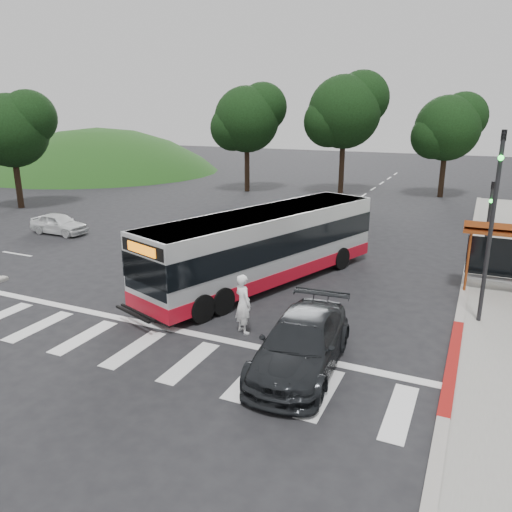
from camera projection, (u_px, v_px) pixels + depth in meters
The scene contains 15 objects.
ground at pixel (213, 296), 19.72m from camera, with size 140.00×140.00×0.00m, color black.
curb_east at pixel (468, 267), 23.09m from camera, with size 0.30×40.00×0.15m, color #9E9991.
curb_east_red at pixel (452, 363), 14.37m from camera, with size 0.32×6.00×0.15m, color maroon.
hillside_nw at pixel (101, 171), 58.64m from camera, with size 44.00×44.00×10.00m, color #1B4215.
crosswalk_ladder at pixel (134, 349), 15.36m from camera, with size 18.00×2.60×0.01m, color silver.
traffic_signal_ne_tall at pixel (493, 213), 16.09m from camera, with size 0.18×0.37×6.50m.
traffic_signal_ne_short at pixel (489, 215), 22.59m from camera, with size 0.18×0.37×4.00m.
tree_north_a at pixel (346, 111), 41.24m from camera, with size 6.60×6.15×10.17m.
tree_north_b at pixel (448, 127), 40.15m from camera, with size 5.72×5.33×8.43m.
tree_north_c at pixel (248, 118), 42.86m from camera, with size 6.16×5.74×9.30m.
tree_west_a at pixel (12, 130), 35.62m from camera, with size 5.72×5.33×8.43m.
transit_bus at pixel (265, 248), 20.79m from camera, with size 2.57×11.85×3.06m, color #B8BABD, non-canonical shape.
pedestrian at pixel (243, 304), 16.25m from camera, with size 0.73×0.48×2.01m, color white.
dark_sedan at pixel (301, 344), 14.05m from camera, with size 2.13×5.24×1.52m, color black.
west_car_white at pixel (59, 224), 29.31m from camera, with size 1.44×3.58×1.22m, color silver.
Camera 1 is at (9.21, -16.08, 7.13)m, focal length 35.00 mm.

